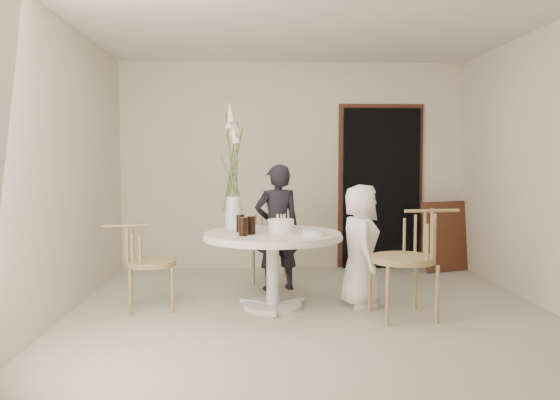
{
  "coord_description": "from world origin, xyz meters",
  "views": [
    {
      "loc": [
        -0.54,
        -4.91,
        1.4
      ],
      "look_at": [
        -0.28,
        0.3,
        1.04
      ],
      "focal_mm": 35.0,
      "sensor_mm": 36.0,
      "label": 1
    }
  ],
  "objects_px": {
    "chair_far": "(269,234)",
    "girl": "(277,227)",
    "chair_left": "(138,254)",
    "flower_vase": "(233,176)",
    "chair_right": "(418,247)",
    "boy": "(360,246)",
    "birthday_cake": "(281,226)",
    "table": "(273,244)"
  },
  "relations": [
    {
      "from": "chair_far",
      "to": "girl",
      "type": "relative_size",
      "value": 0.61
    },
    {
      "from": "chair_left",
      "to": "flower_vase",
      "type": "bearing_deg",
      "value": -77.07
    },
    {
      "from": "chair_right",
      "to": "boy",
      "type": "bearing_deg",
      "value": -139.36
    },
    {
      "from": "chair_far",
      "to": "girl",
      "type": "xyz_separation_m",
      "value": [
        0.07,
        -0.53,
        0.15
      ]
    },
    {
      "from": "chair_left",
      "to": "flower_vase",
      "type": "height_order",
      "value": "flower_vase"
    },
    {
      "from": "girl",
      "to": "chair_right",
      "type": "bearing_deg",
      "value": 124.17
    },
    {
      "from": "chair_right",
      "to": "chair_left",
      "type": "xyz_separation_m",
      "value": [
        -2.56,
        0.37,
        -0.11
      ]
    },
    {
      "from": "chair_far",
      "to": "chair_left",
      "type": "height_order",
      "value": "chair_far"
    },
    {
      "from": "girl",
      "to": "birthday_cake",
      "type": "height_order",
      "value": "girl"
    },
    {
      "from": "table",
      "to": "chair_left",
      "type": "height_order",
      "value": "chair_left"
    },
    {
      "from": "girl",
      "to": "boy",
      "type": "height_order",
      "value": "girl"
    },
    {
      "from": "chair_far",
      "to": "chair_right",
      "type": "height_order",
      "value": "chair_right"
    },
    {
      "from": "chair_far",
      "to": "chair_left",
      "type": "relative_size",
      "value": 1.02
    },
    {
      "from": "girl",
      "to": "birthday_cake",
      "type": "distance_m",
      "value": 0.72
    },
    {
      "from": "table",
      "to": "chair_right",
      "type": "xyz_separation_m",
      "value": [
        1.29,
        -0.37,
        0.02
      ]
    },
    {
      "from": "table",
      "to": "girl",
      "type": "height_order",
      "value": "girl"
    },
    {
      "from": "chair_left",
      "to": "boy",
      "type": "bearing_deg",
      "value": -99.73
    },
    {
      "from": "chair_far",
      "to": "chair_right",
      "type": "relative_size",
      "value": 0.85
    },
    {
      "from": "boy",
      "to": "birthday_cake",
      "type": "bearing_deg",
      "value": 89.84
    },
    {
      "from": "table",
      "to": "boy",
      "type": "bearing_deg",
      "value": 2.27
    },
    {
      "from": "chair_right",
      "to": "flower_vase",
      "type": "xyz_separation_m",
      "value": [
        -1.68,
        0.75,
        0.62
      ]
    },
    {
      "from": "chair_far",
      "to": "flower_vase",
      "type": "relative_size",
      "value": 0.66
    },
    {
      "from": "girl",
      "to": "flower_vase",
      "type": "distance_m",
      "value": 0.82
    },
    {
      "from": "chair_right",
      "to": "chair_far",
      "type": "bearing_deg",
      "value": -149.06
    },
    {
      "from": "chair_right",
      "to": "boy",
      "type": "height_order",
      "value": "boy"
    },
    {
      "from": "boy",
      "to": "flower_vase",
      "type": "height_order",
      "value": "flower_vase"
    },
    {
      "from": "chair_right",
      "to": "girl",
      "type": "relative_size",
      "value": 0.72
    },
    {
      "from": "birthday_cake",
      "to": "boy",
      "type": "bearing_deg",
      "value": -0.98
    },
    {
      "from": "birthday_cake",
      "to": "girl",
      "type": "bearing_deg",
      "value": 90.38
    },
    {
      "from": "flower_vase",
      "to": "girl",
      "type": "bearing_deg",
      "value": 38.44
    },
    {
      "from": "chair_far",
      "to": "girl",
      "type": "height_order",
      "value": "girl"
    },
    {
      "from": "birthday_cake",
      "to": "flower_vase",
      "type": "bearing_deg",
      "value": 143.82
    },
    {
      "from": "chair_right",
      "to": "birthday_cake",
      "type": "xyz_separation_m",
      "value": [
        -1.21,
        0.41,
        0.15
      ]
    },
    {
      "from": "chair_far",
      "to": "chair_right",
      "type": "xyz_separation_m",
      "value": [
        1.28,
        -1.65,
        0.1
      ]
    },
    {
      "from": "chair_left",
      "to": "girl",
      "type": "relative_size",
      "value": 0.6
    },
    {
      "from": "chair_right",
      "to": "girl",
      "type": "distance_m",
      "value": 1.65
    },
    {
      "from": "table",
      "to": "chair_right",
      "type": "distance_m",
      "value": 1.34
    },
    {
      "from": "table",
      "to": "boy",
      "type": "distance_m",
      "value": 0.85
    },
    {
      "from": "chair_left",
      "to": "boy",
      "type": "height_order",
      "value": "boy"
    },
    {
      "from": "table",
      "to": "chair_far",
      "type": "height_order",
      "value": "chair_far"
    },
    {
      "from": "table",
      "to": "boy",
      "type": "height_order",
      "value": "boy"
    },
    {
      "from": "girl",
      "to": "chair_left",
      "type": "bearing_deg",
      "value": 16.05
    }
  ]
}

